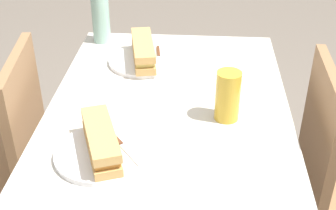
{
  "coord_description": "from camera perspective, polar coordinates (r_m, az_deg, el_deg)",
  "views": [
    {
      "loc": [
        1.18,
        0.09,
        1.48
      ],
      "look_at": [
        0.0,
        0.0,
        0.74
      ],
      "focal_mm": 49.7,
      "sensor_mm": 36.0,
      "label": 1
    }
  ],
  "objects": [
    {
      "name": "dining_table",
      "position": [
        1.47,
        0.0,
        -4.52
      ],
      "size": [
        1.14,
        0.74,
        0.72
      ],
      "color": "beige",
      "rests_on": "ground"
    },
    {
      "name": "chair_near",
      "position": [
        1.68,
        -19.67,
        -5.93
      ],
      "size": [
        0.45,
        0.45,
        0.87
      ],
      "color": "#936B47",
      "rests_on": "ground"
    },
    {
      "name": "plate_near",
      "position": [
        1.68,
        -3.02,
        5.43
      ],
      "size": [
        0.25,
        0.25,
        0.01
      ],
      "primitive_type": "cylinder",
      "color": "white",
      "rests_on": "dining_table"
    },
    {
      "name": "baguette_sandwich_near",
      "position": [
        1.66,
        -3.06,
        6.71
      ],
      "size": [
        0.27,
        0.12,
        0.07
      ],
      "color": "tan",
      "rests_on": "plate_near"
    },
    {
      "name": "knife_near",
      "position": [
        1.69,
        -1.12,
        6.03
      ],
      "size": [
        0.18,
        0.04,
        0.01
      ],
      "color": "silver",
      "rests_on": "plate_near"
    },
    {
      "name": "plate_far",
      "position": [
        1.24,
        -8.07,
        -5.88
      ],
      "size": [
        0.25,
        0.25,
        0.01
      ],
      "primitive_type": "cylinder",
      "color": "white",
      "rests_on": "dining_table"
    },
    {
      "name": "baguette_sandwich_far",
      "position": [
        1.21,
        -8.22,
        -4.33
      ],
      "size": [
        0.25,
        0.15,
        0.07
      ],
      "color": "tan",
      "rests_on": "plate_far"
    },
    {
      "name": "knife_far",
      "position": [
        1.24,
        -5.76,
        -4.81
      ],
      "size": [
        0.15,
        0.12,
        0.01
      ],
      "color": "silver",
      "rests_on": "plate_far"
    },
    {
      "name": "water_bottle",
      "position": [
        1.82,
        -8.34,
        11.52
      ],
      "size": [
        0.07,
        0.07,
        0.32
      ],
      "color": "#99C6B7",
      "rests_on": "dining_table"
    },
    {
      "name": "beer_glass",
      "position": [
        1.34,
        7.34,
        1.11
      ],
      "size": [
        0.07,
        0.07,
        0.15
      ],
      "primitive_type": "cylinder",
      "color": "gold",
      "rests_on": "dining_table"
    }
  ]
}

